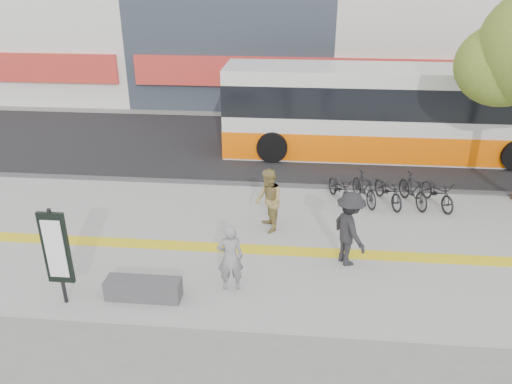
# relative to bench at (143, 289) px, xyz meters

# --- Properties ---
(ground) EXTENTS (120.00, 120.00, 0.00)m
(ground) POSITION_rel_bench_xyz_m (2.60, 1.20, -0.30)
(ground) COLOR slate
(ground) RESTS_ON ground
(sidewalk) EXTENTS (40.00, 7.00, 0.08)m
(sidewalk) POSITION_rel_bench_xyz_m (2.60, 2.70, -0.27)
(sidewalk) COLOR gray
(sidewalk) RESTS_ON ground
(tactile_strip) EXTENTS (40.00, 0.45, 0.01)m
(tactile_strip) POSITION_rel_bench_xyz_m (2.60, 2.20, -0.22)
(tactile_strip) COLOR gold
(tactile_strip) RESTS_ON sidewalk
(street) EXTENTS (40.00, 8.00, 0.06)m
(street) POSITION_rel_bench_xyz_m (2.60, 10.20, -0.28)
(street) COLOR black
(street) RESTS_ON ground
(curb) EXTENTS (40.00, 0.25, 0.14)m
(curb) POSITION_rel_bench_xyz_m (2.60, 6.20, -0.23)
(curb) COLOR #373739
(curb) RESTS_ON ground
(bench) EXTENTS (1.60, 0.45, 0.45)m
(bench) POSITION_rel_bench_xyz_m (0.00, 0.00, 0.00)
(bench) COLOR #373739
(bench) RESTS_ON sidewalk
(signboard) EXTENTS (0.55, 0.10, 2.20)m
(signboard) POSITION_rel_bench_xyz_m (-1.60, -0.31, 1.06)
(signboard) COLOR black
(signboard) RESTS_ON sidewalk
(bus) EXTENTS (12.14, 2.88, 3.23)m
(bus) POSITION_rel_bench_xyz_m (6.43, 9.70, 1.28)
(bus) COLOR silver
(bus) RESTS_ON street
(bicycle_row) EXTENTS (3.93, 1.76, 0.97)m
(bicycle_row) POSITION_rel_bench_xyz_m (5.85, 5.20, 0.23)
(bicycle_row) COLOR black
(bicycle_row) RESTS_ON sidewalk
(seated_woman) EXTENTS (0.63, 0.47, 1.57)m
(seated_woman) POSITION_rel_bench_xyz_m (1.80, 0.53, 0.56)
(seated_woman) COLOR black
(seated_woman) RESTS_ON sidewalk
(pedestrian_tan) EXTENTS (0.88, 1.00, 1.72)m
(pedestrian_tan) POSITION_rel_bench_xyz_m (2.42, 3.27, 0.64)
(pedestrian_tan) COLOR olive
(pedestrian_tan) RESTS_ON sidewalk
(pedestrian_dark) EXTENTS (1.13, 1.36, 1.83)m
(pedestrian_dark) POSITION_rel_bench_xyz_m (4.42, 1.82, 0.69)
(pedestrian_dark) COLOR black
(pedestrian_dark) RESTS_ON sidewalk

